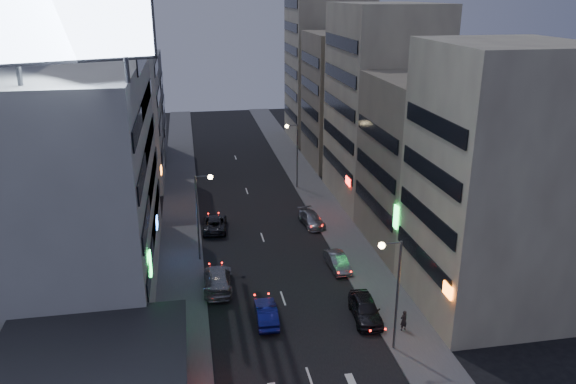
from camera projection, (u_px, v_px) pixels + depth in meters
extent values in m
cube|color=#4C4C4F|center=(181.00, 227.00, 58.25)|extent=(4.00, 120.00, 0.12)
cube|color=#4C4C4F|center=(330.00, 216.00, 60.95)|extent=(4.00, 120.00, 0.12)
cube|color=black|center=(83.00, 372.00, 30.23)|extent=(11.00, 13.00, 0.25)
cube|color=black|center=(162.00, 374.00, 31.14)|extent=(0.12, 4.00, 0.90)
cube|color=#FF1E14|center=(163.00, 373.00, 31.15)|extent=(0.04, 3.70, 0.70)
cube|color=beige|center=(59.00, 180.00, 44.46)|extent=(14.00, 24.00, 18.00)
cube|color=beige|center=(494.00, 183.00, 40.72)|extent=(10.00, 11.00, 20.00)
cube|color=gray|center=(432.00, 164.00, 52.13)|extent=(11.00, 12.00, 16.00)
cube|color=beige|center=(382.00, 106.00, 63.08)|extent=(10.00, 14.00, 22.00)
cube|color=beige|center=(112.00, 107.00, 67.53)|extent=(11.00, 10.00, 20.00)
cube|color=gray|center=(120.00, 107.00, 80.33)|extent=(12.00, 10.00, 15.00)
cube|color=gray|center=(348.00, 100.00, 77.73)|extent=(11.00, 12.00, 18.00)
cube|color=beige|center=(328.00, 65.00, 89.77)|extent=(12.00, 12.00, 24.00)
cylinder|color=#595B60|center=(19.00, 72.00, 32.08)|extent=(0.30, 0.30, 1.50)
cylinder|color=#595B60|center=(127.00, 70.00, 33.09)|extent=(0.30, 0.30, 1.50)
cube|color=black|center=(67.00, 18.00, 31.59)|extent=(9.52, 3.75, 5.00)
cube|color=#ADC2E7|center=(68.00, 18.00, 31.41)|extent=(9.04, 3.34, 4.60)
cylinder|color=#595B60|center=(397.00, 296.00, 37.07)|extent=(0.16, 0.16, 8.00)
cylinder|color=#595B60|center=(391.00, 243.00, 35.63)|extent=(1.40, 0.10, 0.10)
sphere|color=#FFD88C|center=(382.00, 245.00, 35.57)|extent=(0.44, 0.44, 0.44)
cylinder|color=#595B60|center=(198.00, 218.00, 49.76)|extent=(0.16, 0.16, 8.00)
cylinder|color=#595B60|center=(203.00, 176.00, 48.56)|extent=(1.40, 0.10, 0.10)
sphere|color=#FFD88C|center=(210.00, 177.00, 48.70)|extent=(0.44, 0.44, 0.44)
cylinder|color=#595B60|center=(297.00, 156.00, 68.56)|extent=(0.16, 0.16, 8.00)
cylinder|color=#595B60|center=(292.00, 125.00, 67.13)|extent=(1.40, 0.10, 0.10)
sphere|color=#FFD88C|center=(287.00, 126.00, 67.06)|extent=(0.44, 0.44, 0.44)
imported|color=black|center=(365.00, 309.00, 41.79)|extent=(2.30, 4.95, 1.64)
imported|color=gray|center=(337.00, 262.00, 49.41)|extent=(1.67, 4.18, 1.35)
imported|color=#25252A|center=(215.00, 223.00, 57.49)|extent=(2.77, 5.25, 1.41)
imported|color=#A1A2A9|center=(311.00, 219.00, 58.67)|extent=(2.44, 4.80, 1.33)
imported|color=navy|center=(266.00, 313.00, 41.45)|extent=(1.67, 4.39, 1.43)
imported|color=gray|center=(218.00, 279.00, 46.05)|extent=(2.54, 5.75, 1.64)
imported|color=black|center=(404.00, 320.00, 40.15)|extent=(0.66, 0.53, 1.57)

